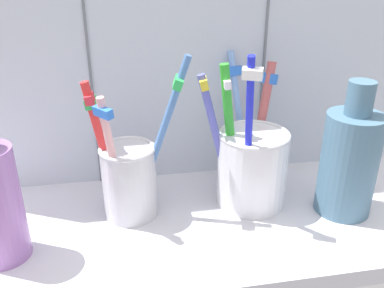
# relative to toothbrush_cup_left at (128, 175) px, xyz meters

# --- Properties ---
(counter_slab) EXTENTS (0.64, 0.22, 0.02)m
(counter_slab) POSITION_rel_toothbrush_cup_left_xyz_m (0.07, -0.03, -0.06)
(counter_slab) COLOR silver
(counter_slab) RESTS_ON ground
(tile_wall_back) EXTENTS (0.64, 0.02, 0.45)m
(tile_wall_back) POSITION_rel_toothbrush_cup_left_xyz_m (0.07, 0.09, 0.16)
(tile_wall_back) COLOR silver
(tile_wall_back) RESTS_ON ground
(toothbrush_cup_left) EXTENTS (0.11, 0.07, 0.18)m
(toothbrush_cup_left) POSITION_rel_toothbrush_cup_left_xyz_m (0.00, 0.00, 0.00)
(toothbrush_cup_left) COLOR silver
(toothbrush_cup_left) RESTS_ON counter_slab
(toothbrush_cup_right) EXTENTS (0.11, 0.14, 0.19)m
(toothbrush_cup_right) POSITION_rel_toothbrush_cup_left_xyz_m (0.14, 0.00, 0.00)
(toothbrush_cup_right) COLOR white
(toothbrush_cup_right) RESTS_ON counter_slab
(ceramic_vase) EXTENTS (0.06, 0.06, 0.16)m
(ceramic_vase) POSITION_rel_toothbrush_cup_left_xyz_m (0.24, -0.04, 0.01)
(ceramic_vase) COLOR slate
(ceramic_vase) RESTS_ON counter_slab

